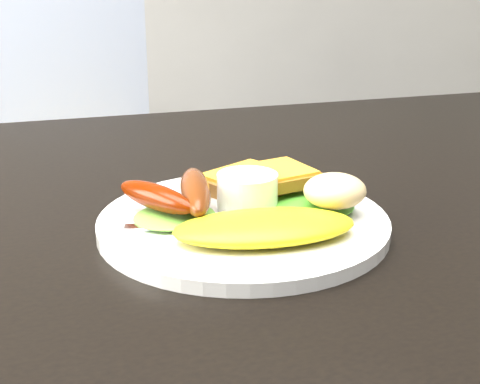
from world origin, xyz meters
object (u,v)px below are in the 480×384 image
dining_chair (83,176)px  plate (243,223)px  person (190,125)px  dining_table (235,213)px

dining_chair → plate: bearing=-92.9°
dining_chair → person: 0.59m
dining_table → dining_chair: 1.10m
dining_table → dining_chair: size_ratio=2.88×
dining_chair → plate: (0.08, -1.15, 0.31)m
dining_table → dining_chair: bearing=95.2°
dining_table → dining_chair: (-0.10, 1.06, -0.28)m
plate → dining_chair: bearing=93.9°
dining_table → person: size_ratio=0.87×
person → dining_chair: bearing=-58.1°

